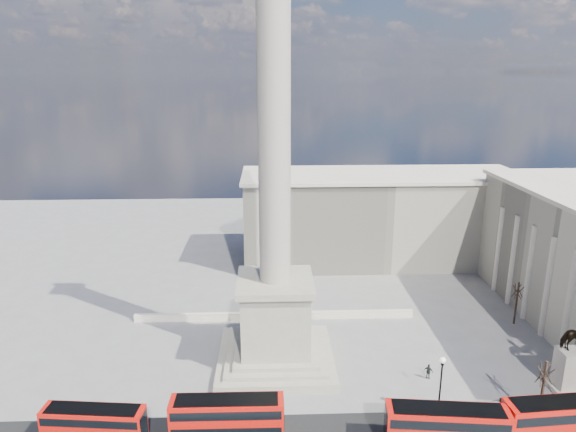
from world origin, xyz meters
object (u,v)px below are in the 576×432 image
Objects in this scene: red_bus_d at (564,421)px; pedestrian_crossing at (429,371)px; red_bus_c at (447,428)px; equestrian_statue at (574,364)px; victorian_lamp at (441,383)px; pedestrian_walking at (478,410)px; red_bus_b at (228,418)px; pedestrian_standing at (500,406)px; red_bus_a at (95,425)px; nelsons_column at (275,262)px.

red_bus_d is 6.24× the size of pedestrian_crossing.
pedestrian_crossing is at bearing 86.92° from red_bus_c.
red_bus_c is at bearing -152.71° from equestrian_statue.
victorian_lamp is 16.89m from equestrian_statue.
equestrian_statue is at bearing 14.25° from victorian_lamp.
pedestrian_walking is at bearing 143.16° from red_bus_d.
red_bus_c is at bearing -6.14° from red_bus_b.
victorian_lamp is at bearing 86.53° from red_bus_c.
victorian_lamp is 3.63× the size of pedestrian_standing.
red_bus_a is 12.58m from red_bus_b.
red_bus_a is 5.27× the size of pedestrian_crossing.
red_bus_b is at bearing -170.22° from equestrian_statue.
red_bus_c is 9.00m from pedestrian_standing.
nelsons_column reaches higher than red_bus_d.
pedestrian_standing is at bearing 13.12° from pedestrian_walking.
pedestrian_walking is at bearing -29.03° from nelsons_column.
red_bus_a is 1.07× the size of equestrian_statue.
nelsons_column reaches higher than red_bus_a.
pedestrian_crossing is at bearing 120.10° from pedestrian_walking.
red_bus_a is 40.56m from pedestrian_standing.
victorian_lamp is (33.88, 2.61, 2.03)m from red_bus_a.
red_bus_b is at bearing -109.09° from nelsons_column.
red_bus_c is at bearing 28.13° from pedestrian_standing.
equestrian_statue reaches higher than pedestrian_standing.
red_bus_a is at bearing 50.86° from pedestrian_crossing.
pedestrian_crossing is at bearing 126.77° from red_bus_d.
red_bus_a is 38.19m from pedestrian_walking.
nelsons_column is 26.13× the size of pedestrian_standing.
nelsons_column is 30.43× the size of pedestrian_walking.
victorian_lamp is (0.80, 4.70, 1.70)m from red_bus_c.
pedestrian_standing is at bearing 5.78° from red_bus_b.
victorian_lamp reaches higher than pedestrian_walking.
pedestrian_crossing is (17.63, -4.56, -11.99)m from nelsons_column.
equestrian_statue reaches higher than pedestrian_walking.
pedestrian_walking is (-6.41, 4.17, -1.62)m from red_bus_d.
red_bus_a is at bearing -177.39° from red_bus_c.
victorian_lamp is 7.27m from pedestrian_standing.
red_bus_b is 21.52m from victorian_lamp.
pedestrian_crossing is at bearing 169.74° from equestrian_statue.
pedestrian_walking is 0.86× the size of pedestrian_standing.
victorian_lamp is at bearing 6.69° from red_bus_b.
red_bus_c is 5.06m from victorian_lamp.
red_bus_c reaches higher than red_bus_a.
victorian_lamp is at bearing 116.59° from pedestrian_crossing.
red_bus_d is 11.52m from victorian_lamp.
red_bus_c is 11.86m from pedestrian_crossing.
red_bus_c is at bearing 116.32° from pedestrian_crossing.
red_bus_c is 1.65× the size of victorian_lamp.
pedestrian_crossing is (1.10, 6.91, -3.15)m from victorian_lamp.
red_bus_a is at bearing -170.05° from pedestrian_walking.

